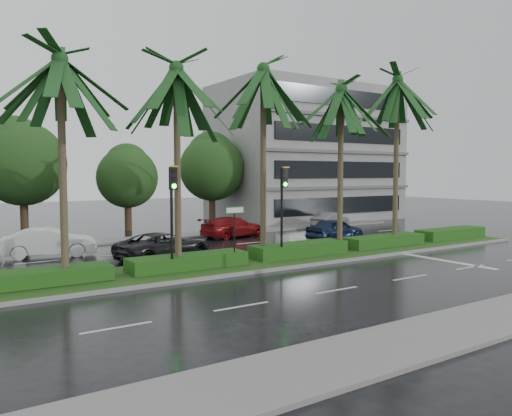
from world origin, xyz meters
TOP-DOWN VIEW (x-y plane):
  - ground at (0.00, 0.00)m, footprint 120.00×120.00m
  - near_sidewalk at (0.00, -10.20)m, footprint 40.00×2.40m
  - far_sidewalk at (0.00, 12.00)m, footprint 40.00×2.00m
  - median at (0.00, 1.00)m, footprint 36.00×4.00m
  - hedge at (0.00, 1.00)m, footprint 35.20×1.40m
  - lane_markings at (3.04, -0.43)m, footprint 34.00×13.06m
  - palm_row at (-1.24, 1.02)m, footprint 26.30×4.20m
  - signal_median_left at (-4.00, 0.30)m, footprint 0.34×0.42m
  - signal_median_right at (1.50, 0.30)m, footprint 0.34×0.42m
  - street_sign at (-1.00, 0.48)m, footprint 0.95×0.09m
  - bg_trees at (0.78, 17.59)m, footprint 32.61×5.52m
  - building at (17.00, 18.00)m, footprint 16.00×10.00m
  - car_white at (-7.20, 8.28)m, footprint 2.50×4.72m
  - car_darkgrey at (-2.70, 4.37)m, footprint 3.37×5.24m
  - car_red at (4.50, 9.95)m, footprint 2.77×4.94m
  - car_blue at (9.00, 5.00)m, footprint 2.13×4.26m
  - car_grey at (13.50, 10.50)m, footprint 2.33×3.95m

SIDE VIEW (x-z plane):
  - ground at x=0.00m, z-range 0.00..0.00m
  - lane_markings at x=3.04m, z-range 0.00..0.01m
  - near_sidewalk at x=0.00m, z-range 0.00..0.12m
  - far_sidewalk at x=0.00m, z-range 0.00..0.12m
  - median at x=0.00m, z-range 0.00..0.16m
  - hedge at x=0.00m, z-range 0.15..0.75m
  - car_grey at x=13.50m, z-range 0.00..1.23m
  - car_darkgrey at x=-2.70m, z-range 0.00..1.34m
  - car_red at x=4.50m, z-range 0.00..1.35m
  - car_blue at x=9.00m, z-range 0.00..1.40m
  - car_white at x=-7.20m, z-range 0.00..1.48m
  - street_sign at x=-1.00m, z-range 0.82..3.42m
  - signal_median_left at x=-4.00m, z-range 0.82..5.18m
  - signal_median_right at x=1.50m, z-range 0.82..5.18m
  - bg_trees at x=0.78m, z-range 0.68..8.66m
  - building at x=17.00m, z-range 0.00..12.00m
  - palm_row at x=-1.24m, z-range 2.94..13.04m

